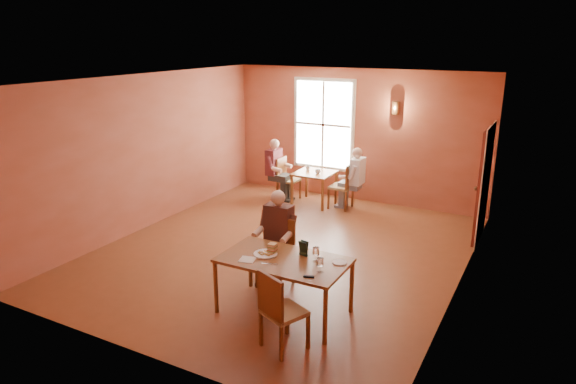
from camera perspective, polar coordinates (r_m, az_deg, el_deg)
The scene contains 29 objects.
ground at distance 9.19m, azimuth -0.59°, elevation -6.60°, with size 6.00×7.00×0.01m, color brown.
wall_back at distance 11.81m, azimuth 7.59°, elevation 6.22°, with size 6.00×0.04×3.00m, color brown.
wall_front at distance 6.01m, azimuth -16.88°, elevation -4.97°, with size 6.00×0.04×3.00m, color brown.
wall_left at distance 10.43m, azimuth -15.28°, elevation 4.34°, with size 0.04×7.00×3.00m, color brown.
wall_right at distance 7.77m, azimuth 19.19°, elevation -0.24°, with size 0.04×7.00×3.00m, color brown.
ceiling at distance 8.45m, azimuth -0.65°, elevation 12.40°, with size 6.00×7.00×0.04m, color white.
window at distance 12.03m, azimuth 3.95°, elevation 7.48°, with size 1.36×0.10×1.96m, color white.
door at distance 10.10m, azimuth 20.78°, elevation 0.78°, with size 0.12×1.04×2.10m, color maroon.
wall_sconce at distance 11.33m, azimuth 11.86°, elevation 9.14°, with size 0.16×0.16×0.28m, color brown.
main_table at distance 7.12m, azimuth -0.47°, elevation -10.39°, with size 1.71×0.96×0.80m, color brown, non-canonical shape.
chair_diner_main at distance 7.80m, azimuth -1.43°, elevation -6.92°, with size 0.46×0.46×1.03m, color #482A0F, non-canonical shape.
diner_main at distance 7.71m, azimuth -1.55°, elevation -5.78°, with size 0.56×0.56×1.39m, color black, non-canonical shape.
chair_empty at distance 6.33m, azimuth -0.41°, elevation -12.97°, with size 0.45×0.45×1.02m, color #3E1E0C, non-canonical shape.
plate_food at distance 7.06m, azimuth -2.52°, elevation -6.83°, with size 0.33×0.33×0.04m, color white.
sandwich at distance 7.07m, azimuth -1.74°, elevation -6.39°, with size 0.11×0.10×0.13m, color tan.
goblet_a at distance 6.83m, azimuth 3.12°, elevation -6.88°, with size 0.09×0.09×0.22m, color white, non-canonical shape.
goblet_b at distance 6.54m, azimuth 3.58°, elevation -8.07°, with size 0.09×0.09×0.21m, color white, non-canonical shape.
menu_stand at distance 7.00m, azimuth 1.74°, elevation -6.28°, with size 0.13×0.06×0.21m, color black.
knife at distance 6.80m, azimuth -2.07°, elevation -7.97°, with size 0.21×0.02×0.00m, color silver.
napkin at distance 6.94m, azimuth -4.54°, elevation -7.49°, with size 0.21×0.21×0.01m, color white.
side_plate at distance 6.85m, azimuth 5.74°, elevation -7.80°, with size 0.19×0.19×0.01m, color white.
sunglasses at distance 6.45m, azimuth 2.33°, elevation -9.37°, with size 0.14×0.04×0.02m, color black.
second_table at distance 11.65m, azimuth 2.93°, elevation 0.45°, with size 0.83×0.83×0.74m, color brown, non-canonical shape.
chair_diner_white at distance 11.36m, azimuth 5.91°, elevation 0.70°, with size 0.45×0.45×1.02m, color #4E281A, non-canonical shape.
diner_white at distance 11.30m, azimuth 6.07°, elevation 1.44°, with size 0.53×0.53×1.33m, color white, non-canonical shape.
chair_diner_maroon at distance 11.89m, azimuth 0.10°, elevation 1.45°, with size 0.44×0.44×0.99m, color #4F2918, non-canonical shape.
diner_maroon at distance 11.85m, azimuth -0.03°, elevation 2.37°, with size 0.55×0.55×1.37m, color maroon, non-canonical shape.
cup_a at distance 11.43m, azimuth 3.33°, elevation 2.29°, with size 0.12×0.12×0.09m, color silver.
cup_b at distance 11.71m, azimuth 2.22°, elevation 2.67°, with size 0.11×0.11×0.10m, color silver.
Camera 1 is at (4.04, -7.39, 3.67)m, focal length 32.00 mm.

